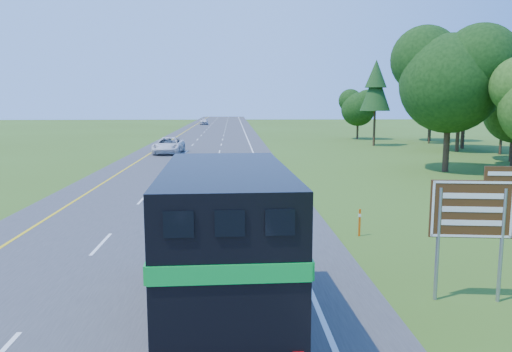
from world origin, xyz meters
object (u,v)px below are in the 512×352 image
object	(u,v)px
horse_truck	(226,238)
far_car	(204,121)
white_suv	(169,145)
exit_sign	(473,214)

from	to	relation	value
horse_truck	far_car	bearing A→B (deg)	91.55
white_suv	far_car	xyz separation A→B (m)	(-0.05, 68.21, -0.09)
far_car	exit_sign	world-z (taller)	exit_sign
white_suv	far_car	bearing A→B (deg)	92.19
horse_truck	white_suv	size ratio (longest dim) A/B	1.47
exit_sign	far_car	bearing A→B (deg)	104.16
white_suv	exit_sign	distance (m)	42.57
horse_truck	far_car	world-z (taller)	horse_truck
horse_truck	exit_sign	world-z (taller)	horse_truck
horse_truck	exit_sign	bearing A→B (deg)	6.22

